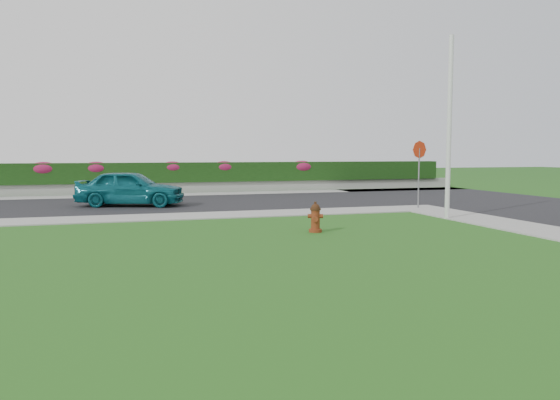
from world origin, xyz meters
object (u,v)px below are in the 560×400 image
object	(u,v)px
fire_hydrant	(315,218)
stop_sign	(419,157)
sedan_teal	(131,188)
utility_pole	(449,128)

from	to	relation	value
fire_hydrant	stop_sign	size ratio (longest dim) A/B	0.32
stop_sign	fire_hydrant	bearing A→B (deg)	-131.44
sedan_teal	utility_pole	distance (m)	12.82
stop_sign	sedan_teal	bearing A→B (deg)	170.20
utility_pole	sedan_teal	bearing A→B (deg)	143.62
utility_pole	stop_sign	bearing A→B (deg)	74.50
fire_hydrant	stop_sign	xyz separation A→B (m)	(6.31, 4.93, 1.65)
fire_hydrant	utility_pole	bearing A→B (deg)	37.47
stop_sign	utility_pole	bearing A→B (deg)	-94.95
fire_hydrant	stop_sign	world-z (taller)	stop_sign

